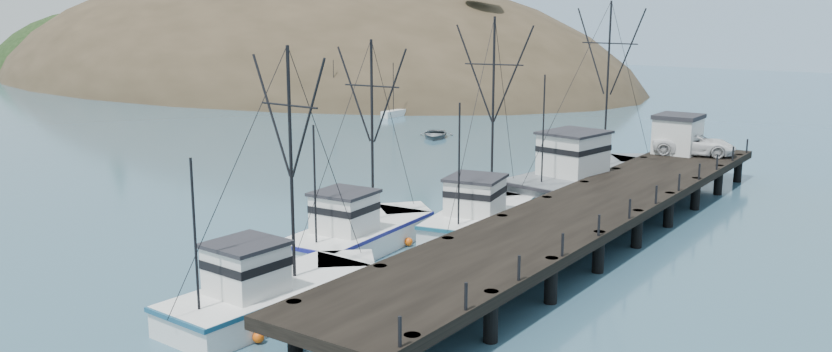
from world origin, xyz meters
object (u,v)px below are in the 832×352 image
(trawler_far, at_px, (485,214))
(motorboat, at_px, (435,138))
(work_vessel, at_px, (591,179))
(pickup_truck, at_px, (694,144))
(trawler_near, at_px, (277,292))
(pier_shed, at_px, (678,134))
(pier, at_px, (591,209))
(trawler_mid, at_px, (362,232))

(trawler_far, height_order, motorboat, trawler_far)
(work_vessel, xyz_separation_m, motorboat, (-22.43, 14.77, -1.23))
(pickup_truck, relative_size, motorboat, 1.20)
(trawler_near, relative_size, work_vessel, 0.71)
(trawler_far, xyz_separation_m, pier_shed, (4.56, 19.28, 2.60))
(trawler_far, relative_size, pickup_truck, 2.15)
(pier, bearing_deg, trawler_mid, -137.61)
(trawler_near, xyz_separation_m, trawler_far, (0.33, 16.08, 0.00))
(trawler_near, height_order, pier_shed, trawler_near)
(trawler_mid, xyz_separation_m, pickup_truck, (8.98, 26.25, 1.97))
(work_vessel, relative_size, motorboat, 3.33)
(pier_shed, xyz_separation_m, motorboat, (-25.29, 6.24, -3.42))
(trawler_near, xyz_separation_m, trawler_mid, (-2.90, 9.11, -0.00))
(trawler_near, relative_size, trawler_mid, 1.00)
(motorboat, bearing_deg, trawler_near, -92.00)
(trawler_mid, xyz_separation_m, motorboat, (-17.50, 32.49, -0.82))
(motorboat, bearing_deg, pier, -70.53)
(pier, height_order, pier_shed, pier_shed)
(trawler_near, height_order, trawler_mid, trawler_near)
(trawler_mid, distance_m, motorboat, 36.91)
(motorboat, bearing_deg, trawler_mid, -89.82)
(work_vessel, bearing_deg, motorboat, 146.64)
(trawler_mid, distance_m, work_vessel, 18.40)
(pier_shed, distance_m, pickup_truck, 1.35)
(motorboat, bearing_deg, pickup_truck, -41.38)
(trawler_far, distance_m, pickup_truck, 20.21)
(pier, bearing_deg, trawler_near, -109.47)
(work_vessel, height_order, pier_shed, work_vessel)
(pier, relative_size, trawler_mid, 3.94)
(trawler_near, relative_size, motorboat, 2.36)
(pier, relative_size, trawler_near, 3.95)
(pier, distance_m, motorboat, 35.98)
(trawler_far, xyz_separation_m, motorboat, (-20.73, 25.52, -0.82))
(pickup_truck, bearing_deg, motorboat, 60.81)
(trawler_far, height_order, pickup_truck, trawler_far)
(pier, distance_m, pickup_truck, 18.03)
(work_vessel, bearing_deg, trawler_mid, -105.54)
(pier, relative_size, motorboat, 9.32)
(trawler_mid, xyz_separation_m, pier_shed, (7.79, 26.25, 2.60))
(pier, distance_m, work_vessel, 10.34)
(trawler_near, height_order, work_vessel, work_vessel)
(trawler_far, height_order, pier_shed, trawler_far)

